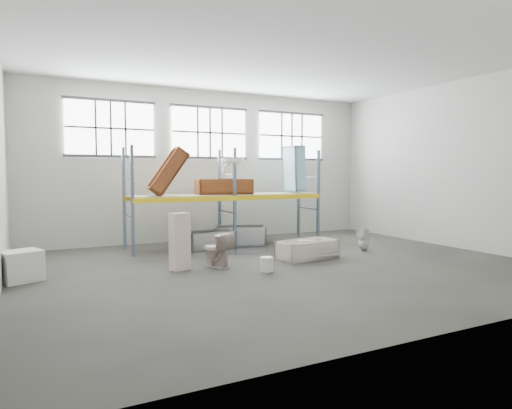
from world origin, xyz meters
TOP-DOWN VIEW (x-y plane):
  - floor at (0.00, 0.00)m, footprint 12.00×10.00m
  - ceiling at (0.00, 0.00)m, footprint 12.00×10.00m
  - wall_back at (0.00, 5.05)m, footprint 12.00×0.10m
  - wall_front at (0.00, -5.05)m, footprint 12.00×0.10m
  - wall_right at (6.05, 0.00)m, footprint 0.10×10.00m
  - window_left at (-3.20, 4.94)m, footprint 2.60×0.04m
  - window_mid at (0.00, 4.94)m, footprint 2.60×0.04m
  - window_right at (3.20, 4.94)m, footprint 2.60×0.04m
  - rack_upright_la at (-3.00, 2.90)m, footprint 0.08×0.08m
  - rack_upright_lb at (-3.00, 4.10)m, footprint 0.08×0.08m
  - rack_upright_ma at (0.00, 2.90)m, footprint 0.08×0.08m
  - rack_upright_mb at (0.00, 4.10)m, footprint 0.08×0.08m
  - rack_upright_ra at (3.00, 2.90)m, footprint 0.08×0.08m
  - rack_upright_rb at (3.00, 4.10)m, footprint 0.08×0.08m
  - rack_beam_front at (0.00, 2.90)m, footprint 6.00×0.10m
  - rack_beam_back at (0.00, 4.10)m, footprint 6.00×0.10m
  - shelf_deck at (0.00, 3.50)m, footprint 5.90×1.10m
  - wet_patch at (0.00, 2.70)m, footprint 1.80×1.80m
  - bathtub_beige at (1.03, 0.54)m, footprint 1.71×0.96m
  - cistern_spare at (0.96, 0.49)m, footprint 0.50×0.37m
  - sink_in_tub at (0.44, 0.49)m, footprint 0.46×0.46m
  - toilet_beige at (-1.50, 0.62)m, footprint 0.68×0.92m
  - cistern_tall at (-2.38, 0.71)m, footprint 0.49×0.39m
  - toilet_white at (3.15, 0.80)m, footprint 0.36×0.35m
  - steel_tub_left at (-0.75, 3.10)m, footprint 1.50×0.83m
  - steel_tub_right at (0.40, 3.39)m, footprint 1.77×1.30m
  - rust_tub_flat at (-0.05, 3.62)m, footprint 1.79×1.01m
  - rust_tub_tilted at (-1.87, 3.46)m, footprint 1.23×0.78m
  - sink_on_shelf at (0.04, 3.15)m, footprint 0.84×0.73m
  - blue_tub_upright at (2.53, 3.65)m, footprint 0.53×0.74m
  - bucket at (-0.67, -0.36)m, footprint 0.32×0.32m
  - carton_near at (-5.66, 1.14)m, footprint 0.92×0.86m
  - carton_far at (-5.71, 1.75)m, footprint 0.67×0.67m

SIDE VIEW (x-z plane):
  - floor at x=0.00m, z-range -0.10..0.00m
  - wet_patch at x=0.00m, z-range 0.00..0.00m
  - sink_in_tub at x=0.44m, z-range 0.09..0.23m
  - bucket at x=-0.67m, z-range 0.00..0.33m
  - bathtub_beige at x=1.03m, z-range 0.00..0.48m
  - carton_far at x=-5.71m, z-range 0.00..0.51m
  - steel_tub_left at x=-0.75m, z-range 0.00..0.53m
  - cistern_spare at x=0.96m, z-range 0.07..0.49m
  - steel_tub_right at x=0.40m, z-range 0.00..0.59m
  - carton_near at x=-5.66m, z-range 0.00..0.64m
  - toilet_white at x=3.15m, z-range 0.00..0.68m
  - toilet_beige at x=-1.50m, z-range 0.00..0.83m
  - cistern_tall at x=-2.38m, z-range 0.00..1.33m
  - rack_upright_la at x=-3.00m, z-range 0.00..3.00m
  - rack_upright_lb at x=-3.00m, z-range 0.00..3.00m
  - rack_upright_ma at x=0.00m, z-range 0.00..3.00m
  - rack_upright_mb at x=0.00m, z-range 0.00..3.00m
  - rack_upright_ra at x=3.00m, z-range 0.00..3.00m
  - rack_upright_rb at x=3.00m, z-range 0.00..3.00m
  - rack_beam_front at x=0.00m, z-range 1.43..1.57m
  - rack_beam_back at x=0.00m, z-range 1.43..1.57m
  - shelf_deck at x=0.00m, z-range 1.57..1.59m
  - rust_tub_flat at x=-0.05m, z-range 1.58..2.06m
  - sink_on_shelf at x=0.04m, z-range 1.78..2.41m
  - rust_tub_tilted at x=-1.87m, z-range 1.58..3.01m
  - blue_tub_upright at x=2.53m, z-range 1.63..3.16m
  - wall_back at x=0.00m, z-range 0.00..5.00m
  - wall_front at x=0.00m, z-range 0.00..5.00m
  - wall_right at x=6.05m, z-range 0.00..5.00m
  - window_left at x=-3.20m, z-range 2.80..4.40m
  - window_mid at x=0.00m, z-range 2.80..4.40m
  - window_right at x=3.20m, z-range 2.80..4.40m
  - ceiling at x=0.00m, z-range 5.00..5.10m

